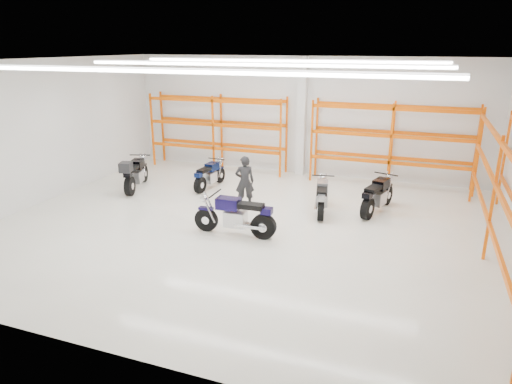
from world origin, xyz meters
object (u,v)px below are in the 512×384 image
(motorcycle_main, at_px, (238,217))
(motorcycle_back_c, at_px, (322,198))
(motorcycle_back_b, at_px, (209,176))
(standing_man, at_px, (245,182))
(motorcycle_back_d, at_px, (377,197))
(motorcycle_back_a, at_px, (135,174))
(structural_column, at_px, (302,117))

(motorcycle_main, distance_m, motorcycle_back_c, 3.01)
(motorcycle_main, height_order, motorcycle_back_b, motorcycle_main)
(motorcycle_back_c, bearing_deg, motorcycle_main, -124.88)
(motorcycle_main, height_order, standing_man, standing_man)
(motorcycle_back_b, xyz_separation_m, motorcycle_back_d, (5.85, -0.47, 0.06))
(motorcycle_back_a, xyz_separation_m, structural_column, (4.88, 4.06, 1.67))
(motorcycle_back_a, distance_m, structural_column, 6.57)
(motorcycle_back_d, bearing_deg, motorcycle_back_c, -159.38)
(standing_man, bearing_deg, motorcycle_back_a, -28.54)
(motorcycle_main, height_order, motorcycle_back_d, motorcycle_main)
(structural_column, bearing_deg, motorcycle_main, -89.76)
(motorcycle_back_c, bearing_deg, motorcycle_back_a, -179.78)
(motorcycle_back_a, bearing_deg, structural_column, 39.78)
(motorcycle_main, distance_m, structural_column, 6.73)
(motorcycle_main, height_order, motorcycle_back_a, motorcycle_back_a)
(motorcycle_main, xyz_separation_m, structural_column, (-0.03, 6.51, 1.72))
(standing_man, bearing_deg, motorcycle_main, 81.86)
(motorcycle_main, relative_size, motorcycle_back_d, 1.05)
(motorcycle_back_c, height_order, structural_column, structural_column)
(motorcycle_back_a, bearing_deg, motorcycle_back_c, 0.22)
(motorcycle_back_c, bearing_deg, motorcycle_back_d, 20.62)
(motorcycle_back_b, bearing_deg, motorcycle_back_d, -4.63)
(motorcycle_back_c, bearing_deg, structural_column, 113.42)
(motorcycle_main, distance_m, motorcycle_back_b, 4.37)
(motorcycle_main, bearing_deg, structural_column, 90.24)
(motorcycle_back_a, relative_size, motorcycle_back_d, 1.06)
(motorcycle_back_a, xyz_separation_m, motorcycle_back_d, (8.19, 0.61, -0.07))
(standing_man, relative_size, structural_column, 0.36)
(motorcycle_back_d, xyz_separation_m, structural_column, (-3.31, 3.45, 1.73))
(motorcycle_back_d, bearing_deg, motorcycle_back_a, -175.73)
(standing_man, height_order, structural_column, structural_column)
(motorcycle_back_c, bearing_deg, motorcycle_back_b, 166.11)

